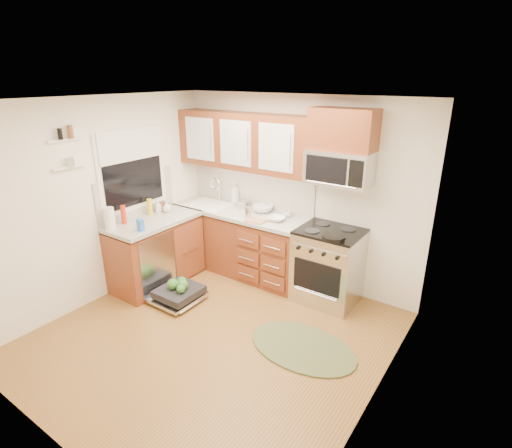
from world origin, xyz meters
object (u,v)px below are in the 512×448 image
Objects in this scene: range at (328,266)px; sink at (210,213)px; bowl_b at (262,209)px; dishwasher at (177,294)px; paper_towel_roll at (110,219)px; rug at (302,347)px; upper_cabinets at (243,141)px; skillet at (333,238)px; cutting_board at (256,221)px; cup at (288,214)px; stock_pot at (243,204)px; microwave at (339,167)px; bowl_a at (276,219)px.

range is 1.96m from sink.
bowl_b reaches higher than sink.
paper_towel_roll is at bearing -156.61° from dishwasher.
bowl_b reaches higher than rug.
upper_cabinets reaches higher than skillet.
dishwasher is at bearing -122.24° from cutting_board.
dishwasher is 6.48× the size of cup.
stock_pot is 0.62× the size of bowl_b.
cup reaches higher than range.
bowl_b is at bearing 171.27° from range.
microwave is at bearing 34.55° from paper_towel_roll.
bowl_b reaches higher than cutting_board.
microwave is at bearing 101.04° from rug.
range is at bearing -90.00° from microwave.
dishwasher reaches higher than rug.
sink is 2.14× the size of bowl_b.
microwave is 1.33m from bowl_b.
paper_towel_roll is 1.23× the size of bowl_a.
microwave is 2.13m from sink.
upper_cabinets is 1.21m from sink.
stock_pot is (0.49, 0.18, 0.18)m from sink.
skillet is 1.11m from cutting_board.
stock_pot is 0.79× the size of bowl_a.
dishwasher is 2.41× the size of bowl_b.
bowl_b is (0.43, 1.30, 0.87)m from dishwasher.
cup is at bearing 165.99° from range.
stock_pot reaches higher than cup.
skillet reaches higher than cutting_board.
stock_pot is (-1.44, 0.05, -0.72)m from microwave.
dishwasher is (-0.13, -1.27, -1.77)m from upper_cabinets.
sink is at bearing -176.15° from microwave.
skillet is 1.47× the size of stock_pot.
bowl_a is at bearing -168.55° from microwave.
skillet is (0.15, -0.25, 0.50)m from range.
skillet is (0.15, -0.37, -0.73)m from microwave.
upper_cabinets is 18.97× the size of cup.
microwave reaches higher than rug.
bowl_a is at bearing -1.08° from sink.
cup is at bearing 153.53° from skillet.
upper_cabinets is at bearing 141.43° from cutting_board.
dishwasher is 2.66× the size of skillet.
sink is 2.10m from skillet.
bowl_b is at bearing 161.52° from skillet.
skillet reaches higher than bowl_a.
paper_towel_roll is at bearing -117.45° from stock_pot.
skillet is 0.95× the size of paper_towel_roll.
microwave is at bearing 3.85° from sink.
skillet reaches higher than sink.
microwave reaches higher than cutting_board.
dishwasher is 2.10m from skillet.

